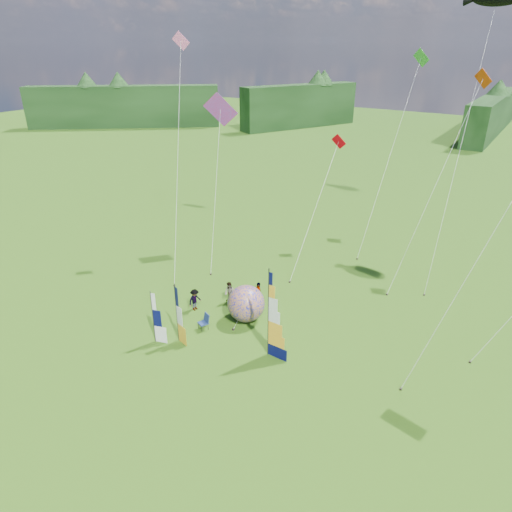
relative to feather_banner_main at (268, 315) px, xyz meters
The scene contains 18 objects.
ground 3.95m from the feather_banner_main, 102.62° to the right, with size 220.00×220.00×0.00m, color #4A7D13.
treeline_ring 3.13m from the feather_banner_main, 102.62° to the right, with size 210.00×210.00×8.00m, color #254C1F, non-canonical shape.
feather_banner_main is the anchor object (origin of this frame).
side_banner_left 5.67m from the feather_banner_main, 160.62° to the right, with size 1.05×0.10×3.81m, color gold, non-canonical shape.
side_banner_far 7.07m from the feather_banner_main, 157.23° to the right, with size 1.00×0.10×3.41m, color white, non-canonical shape.
bol_inflatable 4.20m from the feather_banner_main, 143.34° to the left, with size 2.45×2.45×2.45m, color #000F9D.
spectator_a 5.23m from the feather_banner_main, 148.56° to the left, with size 0.56×0.37×1.53m, color #66594C.
spectator_b 6.65m from the feather_banner_main, 146.89° to the left, with size 0.77×0.38×1.59m, color #66594C.
spectator_c 7.17m from the feather_banner_main, 167.94° to the left, with size 1.01×0.38×1.57m, color #66594C.
spectator_d 6.20m from the feather_banner_main, 128.35° to the left, with size 0.93×0.38×1.58m, color #66594C.
camp_chair 5.27m from the feather_banner_main, behind, with size 0.62×0.62×1.07m, color navy, non-canonical shape.
kite_whale 20.39m from the feather_banner_main, 72.96° to the left, with size 4.34×15.39×21.39m, color black, non-canonical shape.
kite_rainbow_delta 14.68m from the feather_banner_main, 139.50° to the left, with size 7.93×10.83×14.02m, color red, non-canonical shape.
kite_parafoil 11.42m from the feather_banner_main, 22.35° to the left, with size 7.98×9.36×15.82m, color #A1260E, non-canonical shape.
small_kite_red 13.61m from the feather_banner_main, 105.58° to the left, with size 2.92×11.23×10.20m, color #CD000E, non-canonical shape.
small_kite_orange 16.17m from the feather_banner_main, 71.80° to the left, with size 4.75×10.37×15.52m, color #EA3E0A, non-canonical shape.
small_kite_pink 15.14m from the feather_banner_main, 151.78° to the left, with size 6.21×9.17×17.88m, color pink, non-canonical shape.
small_kite_green 21.36m from the feather_banner_main, 91.30° to the left, with size 2.75×13.74×16.74m, color green, non-canonical shape.
Camera 1 is at (12.01, -15.86, 16.73)m, focal length 32.00 mm.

